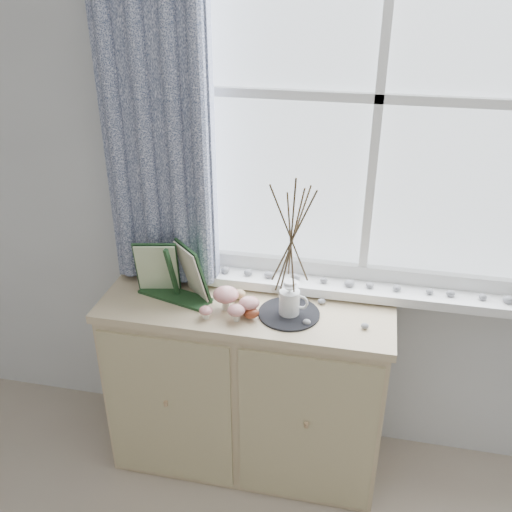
# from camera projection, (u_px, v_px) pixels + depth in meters

# --- Properties ---
(room_shell) EXTENTS (4.04, 4.04, 2.62)m
(room_shell) POSITION_uv_depth(u_px,v_px,m) (14.00, 511.00, 0.52)
(room_shell) COLOR silver
(room_shell) RESTS_ON ground
(sideboard) EXTENTS (1.20, 0.45, 0.85)m
(sideboard) POSITION_uv_depth(u_px,v_px,m) (247.00, 385.00, 2.52)
(sideboard) COLOR tan
(sideboard) RESTS_ON ground
(botanical_book) EXTENTS (0.38, 0.23, 0.25)m
(botanical_book) POSITION_uv_depth(u_px,v_px,m) (171.00, 274.00, 2.29)
(botanical_book) COLOR #1C3A1D
(botanical_book) RESTS_ON sideboard
(toadstool_cluster) EXTENTS (0.23, 0.16, 0.10)m
(toadstool_cluster) POSITION_uv_depth(u_px,v_px,m) (232.00, 301.00, 2.24)
(toadstool_cluster) COLOR silver
(toadstool_cluster) RESTS_ON sideboard
(wooden_eggs) EXTENTS (0.13, 0.17, 0.06)m
(wooden_eggs) POSITION_uv_depth(u_px,v_px,m) (245.00, 304.00, 2.28)
(wooden_eggs) COLOR tan
(wooden_eggs) RESTS_ON sideboard
(songbird_figurine) EXTENTS (0.12, 0.09, 0.06)m
(songbird_figurine) POSITION_uv_depth(u_px,v_px,m) (280.00, 287.00, 2.38)
(songbird_figurine) COLOR beige
(songbird_figurine) RESTS_ON sideboard
(crocheted_doily) EXTENTS (0.24, 0.24, 0.01)m
(crocheted_doily) POSITION_uv_depth(u_px,v_px,m) (289.00, 314.00, 2.25)
(crocheted_doily) COLOR black
(crocheted_doily) RESTS_ON sideboard
(twig_pitcher) EXTENTS (0.24, 0.24, 0.61)m
(twig_pitcher) POSITION_uv_depth(u_px,v_px,m) (292.00, 234.00, 2.09)
(twig_pitcher) COLOR white
(twig_pitcher) RESTS_ON crocheted_doily
(sideboard_pebbles) EXTENTS (0.33, 0.23, 0.02)m
(sideboard_pebbles) POSITION_uv_depth(u_px,v_px,m) (321.00, 310.00, 2.26)
(sideboard_pebbles) COLOR #979799
(sideboard_pebbles) RESTS_ON sideboard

